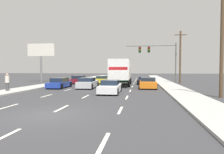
# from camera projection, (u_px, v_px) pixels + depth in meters

# --- Properties ---
(ground_plane) EXTENTS (140.00, 140.00, 0.00)m
(ground_plane) POSITION_uv_depth(u_px,v_px,m) (115.00, 82.00, 34.59)
(ground_plane) COLOR #333335
(sidewalk_right) EXTENTS (2.67, 80.00, 0.14)m
(sidewalk_right) POSITION_uv_depth(u_px,v_px,m) (168.00, 85.00, 28.44)
(sidewalk_right) COLOR #9E9E99
(sidewalk_right) RESTS_ON ground_plane
(sidewalk_left) EXTENTS (2.67, 80.00, 0.14)m
(sidewalk_left) POSITION_uv_depth(u_px,v_px,m) (57.00, 83.00, 30.85)
(sidewalk_left) COLOR #9E9E99
(sidewalk_left) RESTS_ON ground_plane
(lane_markings) EXTENTS (6.94, 52.00, 0.01)m
(lane_markings) POSITION_uv_depth(u_px,v_px,m) (112.00, 84.00, 31.30)
(lane_markings) COLOR silver
(lane_markings) RESTS_ON ground_plane
(car_maroon) EXTENTS (2.03, 4.71, 1.27)m
(car_maroon) POSITION_uv_depth(u_px,v_px,m) (79.00, 80.00, 31.59)
(car_maroon) COLOR maroon
(car_maroon) RESTS_ON ground_plane
(car_blue) EXTENTS (1.92, 4.21, 1.21)m
(car_blue) POSITION_uv_depth(u_px,v_px,m) (60.00, 83.00, 24.09)
(car_blue) COLOR #1E389E
(car_blue) RESTS_ON ground_plane
(car_yellow) EXTENTS (2.00, 4.65, 1.17)m
(car_yellow) POSITION_uv_depth(u_px,v_px,m) (102.00, 80.00, 32.00)
(car_yellow) COLOR yellow
(car_yellow) RESTS_ON ground_plane
(car_silver) EXTENTS (1.96, 4.39, 1.25)m
(car_silver) POSITION_uv_depth(u_px,v_px,m) (88.00, 83.00, 23.80)
(car_silver) COLOR #B7BABF
(car_silver) RESTS_ON ground_plane
(box_truck) EXTENTS (2.81, 8.30, 3.48)m
(box_truck) POSITION_uv_depth(u_px,v_px,m) (121.00, 71.00, 27.35)
(box_truck) COLOR white
(box_truck) RESTS_ON ground_plane
(car_white) EXTENTS (1.93, 4.56, 1.24)m
(car_white) POSITION_uv_depth(u_px,v_px,m) (110.00, 87.00, 18.95)
(car_white) COLOR white
(car_white) RESTS_ON ground_plane
(car_black) EXTENTS (2.10, 4.20, 1.16)m
(car_black) POSITION_uv_depth(u_px,v_px,m) (144.00, 81.00, 30.02)
(car_black) COLOR black
(car_black) RESTS_ON ground_plane
(car_orange) EXTENTS (2.01, 4.39, 1.27)m
(car_orange) POSITION_uv_depth(u_px,v_px,m) (148.00, 83.00, 23.79)
(car_orange) COLOR orange
(car_orange) RESTS_ON ground_plane
(traffic_signal_mast) EXTENTS (8.36, 0.69, 6.63)m
(traffic_signal_mast) POSITION_uv_depth(u_px,v_px,m) (155.00, 53.00, 33.53)
(traffic_signal_mast) COLOR #595B56
(traffic_signal_mast) RESTS_ON ground_plane
(utility_pole_near) EXTENTS (1.80, 0.28, 10.44)m
(utility_pole_near) POSITION_uv_depth(u_px,v_px,m) (222.00, 30.00, 15.68)
(utility_pole_near) COLOR brown
(utility_pole_near) RESTS_ON ground_plane
(utility_pole_mid) EXTENTS (1.80, 0.28, 8.26)m
(utility_pole_mid) POSITION_uv_depth(u_px,v_px,m) (180.00, 56.00, 31.57)
(utility_pole_mid) COLOR brown
(utility_pole_mid) RESTS_ON ground_plane
(roadside_billboard) EXTENTS (4.89, 0.36, 6.68)m
(roadside_billboard) POSITION_uv_depth(u_px,v_px,m) (41.00, 54.00, 34.67)
(roadside_billboard) COLOR slate
(roadside_billboard) RESTS_ON ground_plane
(pedestrian_near_corner) EXTENTS (0.38, 0.38, 1.70)m
(pedestrian_near_corner) POSITION_uv_depth(u_px,v_px,m) (7.00, 82.00, 19.65)
(pedestrian_near_corner) COLOR #3F3F42
(pedestrian_near_corner) RESTS_ON sidewalk_left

